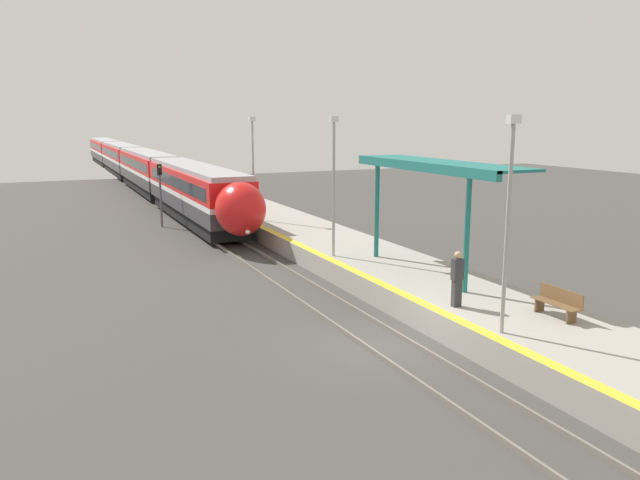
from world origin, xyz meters
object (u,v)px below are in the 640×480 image
lamppost_near (508,213)px  lamppost_mid (334,178)px  lamppost_far (253,162)px  person_waiting (457,278)px  railway_signal (160,188)px  platform_bench (558,302)px  train (134,163)px

lamppost_near → lamppost_mid: (0.00, 11.04, 0.00)m
lamppost_mid → lamppost_far: size_ratio=1.00×
person_waiting → lamppost_mid: bearing=92.3°
person_waiting → railway_signal: bearing=101.4°
platform_bench → person_waiting: 3.08m
lamppost_mid → person_waiting: bearing=-87.7°
platform_bench → lamppost_far: lamppost_far is taller
person_waiting → lamppost_near: (-0.34, -2.58, 2.47)m
train → railway_signal: size_ratio=19.53×
train → person_waiting: bearing=-87.2°
train → platform_bench: bearing=-85.1°
train → railway_signal: railway_signal is taller
lamppost_near → lamppost_mid: 11.04m
train → lamppost_far: (2.24, -33.34, 2.13)m
lamppost_near → person_waiting: bearing=82.4°
platform_bench → person_waiting: (-2.15, 2.15, 0.47)m
railway_signal → lamppost_far: size_ratio=0.67×
lamppost_near → lamppost_mid: bearing=90.0°
train → railway_signal: bearing=-94.7°
platform_bench → lamppost_mid: (-2.50, 10.61, 2.95)m
person_waiting → lamppost_mid: 8.82m
platform_bench → person_waiting: bearing=135.0°
train → person_waiting: train is taller
platform_bench → lamppost_far: 21.99m
lamppost_near → lamppost_mid: size_ratio=1.00×
train → lamppost_mid: size_ratio=13.01×
platform_bench → lamppost_far: bearing=96.6°
person_waiting → lamppost_far: lamppost_far is taller
railway_signal → lamppost_far: lamppost_far is taller
train → lamppost_near: size_ratio=13.01×
platform_bench → lamppost_far: (-2.50, 21.65, 2.95)m
train → lamppost_far: 33.48m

